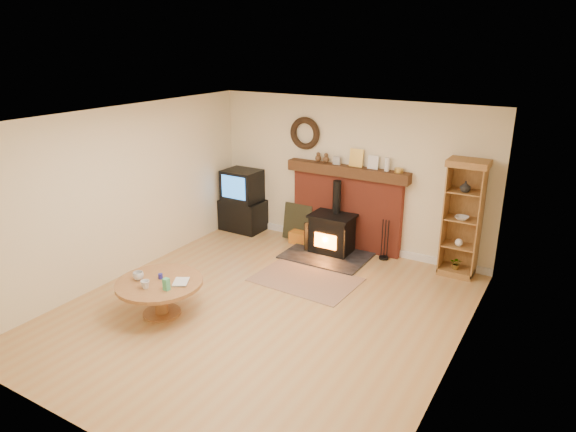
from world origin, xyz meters
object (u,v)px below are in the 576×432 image
Objects in this scene: tv_unit at (243,202)px; curio_cabinet at (463,218)px; coffee_table at (159,288)px; wood_stove at (331,235)px.

curio_cabinet is at bearing 1.20° from tv_unit.
curio_cabinet is 4.58m from coffee_table.
wood_stove is 2.17m from curio_cabinet.
coffee_table is (-3.12, -3.32, -0.53)m from curio_cabinet.
tv_unit is 1.03× the size of coffee_table.
curio_cabinet reaches higher than wood_stove.
tv_unit is at bearing 174.33° from wood_stove.
wood_stove is 2.01m from tv_unit.
curio_cabinet is (2.07, 0.28, 0.59)m from wood_stove.
wood_stove is at bearing -172.23° from curio_cabinet.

